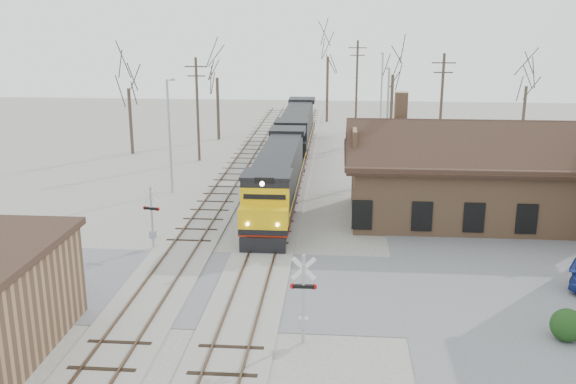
# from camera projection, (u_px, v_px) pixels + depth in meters

# --- Properties ---
(ground) EXTENTS (140.00, 140.00, 0.00)m
(ground) POSITION_uv_depth(u_px,v_px,m) (252.00, 287.00, 30.99)
(ground) COLOR #A8A297
(ground) RESTS_ON ground
(road) EXTENTS (60.00, 9.00, 0.03)m
(road) POSITION_uv_depth(u_px,v_px,m) (252.00, 287.00, 30.99)
(road) COLOR #5C5C61
(road) RESTS_ON ground
(track_main) EXTENTS (3.40, 90.00, 0.24)m
(track_main) POSITION_uv_depth(u_px,v_px,m) (280.00, 200.00, 45.38)
(track_main) COLOR #A8A297
(track_main) RESTS_ON ground
(track_siding) EXTENTS (3.40, 90.00, 0.24)m
(track_siding) POSITION_uv_depth(u_px,v_px,m) (218.00, 198.00, 45.73)
(track_siding) COLOR #A8A297
(track_siding) RESTS_ON ground
(depot) EXTENTS (15.20, 9.31, 7.90)m
(depot) POSITION_uv_depth(u_px,v_px,m) (463.00, 182.00, 40.94)
(depot) COLOR #8B6548
(depot) RESTS_ON ground
(locomotive_lead) EXTENTS (2.75, 18.42, 4.09)m
(locomotive_lead) POSITION_uv_depth(u_px,v_px,m) (278.00, 178.00, 42.92)
(locomotive_lead) COLOR black
(locomotive_lead) RESTS_ON ground
(locomotive_trailing) EXTENTS (2.75, 18.42, 3.87)m
(locomotive_trailing) POSITION_uv_depth(u_px,v_px,m) (297.00, 130.00, 60.87)
(locomotive_trailing) COLOR black
(locomotive_trailing) RESTS_ON ground
(crossbuck_near) EXTENTS (1.07, 0.28, 3.76)m
(crossbuck_near) POSITION_uv_depth(u_px,v_px,m) (303.00, 302.00, 25.31)
(crossbuck_near) COLOR #A5A8AD
(crossbuck_near) RESTS_ON ground
(crossbuck_far) EXTENTS (1.01, 0.32, 3.58)m
(crossbuck_far) POSITION_uv_depth(u_px,v_px,m) (152.00, 219.00, 35.77)
(crossbuck_far) COLOR #A5A8AD
(crossbuck_far) RESTS_ON ground
(hedge_a) EXTENTS (1.35, 1.35, 1.35)m
(hedge_a) POSITION_uv_depth(u_px,v_px,m) (567.00, 325.00, 25.78)
(hedge_a) COLOR black
(hedge_a) RESTS_ON ground
(streetlight_a) EXTENTS (0.25, 2.04, 8.31)m
(streetlight_a) POSITION_uv_depth(u_px,v_px,m) (170.00, 130.00, 46.38)
(streetlight_a) COLOR #A5A8AD
(streetlight_a) RESTS_ON ground
(streetlight_b) EXTENTS (0.25, 2.04, 8.81)m
(streetlight_b) POSITION_uv_depth(u_px,v_px,m) (387.00, 118.00, 50.09)
(streetlight_b) COLOR #A5A8AD
(streetlight_b) RESTS_ON ground
(streetlight_c) EXTENTS (0.25, 2.04, 9.14)m
(streetlight_c) POSITION_uv_depth(u_px,v_px,m) (381.00, 94.00, 63.71)
(streetlight_c) COLOR #A5A8AD
(streetlight_c) RESTS_ON ground
(utility_pole_a) EXTENTS (2.00, 0.24, 9.15)m
(utility_pole_a) POSITION_uv_depth(u_px,v_px,m) (197.00, 107.00, 56.57)
(utility_pole_a) COLOR #382D23
(utility_pole_a) RESTS_ON ground
(utility_pole_b) EXTENTS (2.00, 0.24, 10.02)m
(utility_pole_b) POSITION_uv_depth(u_px,v_px,m) (357.00, 85.00, 70.64)
(utility_pole_b) COLOR #382D23
(utility_pole_b) RESTS_ON ground
(utility_pole_c) EXTENTS (2.00, 0.24, 9.59)m
(utility_pole_c) POSITION_uv_depth(u_px,v_px,m) (441.00, 108.00, 54.90)
(utility_pole_c) COLOR #382D23
(utility_pole_c) RESTS_ON ground
(tree_a) EXTENTS (4.10, 4.10, 10.04)m
(tree_a) POSITION_uv_depth(u_px,v_px,m) (128.00, 77.00, 58.77)
(tree_a) COLOR #382D23
(tree_a) RESTS_ON ground
(tree_b) EXTENTS (4.30, 4.30, 10.53)m
(tree_b) POSITION_uv_depth(u_px,v_px,m) (217.00, 67.00, 65.62)
(tree_b) COLOR #382D23
(tree_b) RESTS_ON ground
(tree_c) EXTENTS (5.24, 5.24, 12.84)m
(tree_c) POSITION_uv_depth(u_px,v_px,m) (328.00, 45.00, 76.27)
(tree_c) COLOR #382D23
(tree_c) RESTS_ON ground
(tree_d) EXTENTS (4.49, 4.49, 11.00)m
(tree_d) POSITION_uv_depth(u_px,v_px,m) (393.00, 64.00, 65.74)
(tree_d) COLOR #382D23
(tree_d) RESTS_ON ground
(tree_e) EXTENTS (3.90, 3.90, 9.56)m
(tree_e) POSITION_uv_depth(u_px,v_px,m) (527.00, 76.00, 63.31)
(tree_e) COLOR #382D23
(tree_e) RESTS_ON ground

